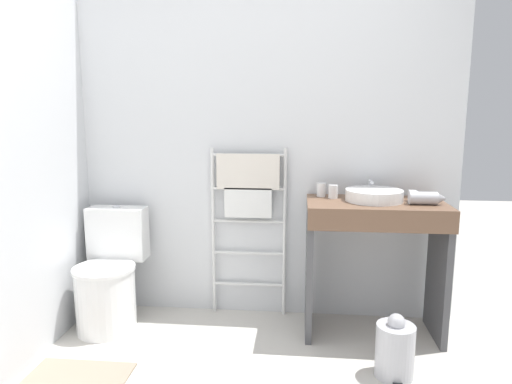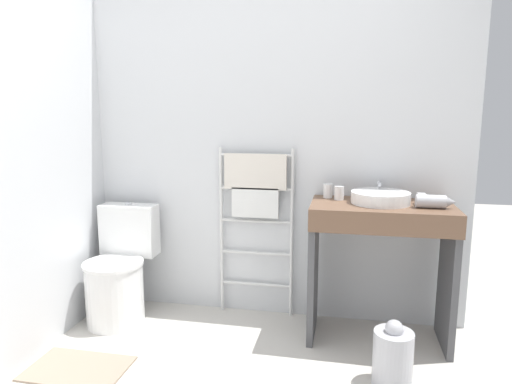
# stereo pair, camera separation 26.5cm
# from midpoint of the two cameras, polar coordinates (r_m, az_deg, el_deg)

# --- Properties ---
(wall_back) EXTENTS (2.73, 0.12, 2.37)m
(wall_back) POSITION_cam_midpoint_polar(r_m,az_deg,el_deg) (3.22, -1.94, 5.35)
(wall_back) COLOR silver
(wall_back) RESTS_ON ground_plane
(wall_side) EXTENTS (0.12, 2.14, 2.37)m
(wall_side) POSITION_cam_midpoint_polar(r_m,az_deg,el_deg) (2.97, -30.05, 3.62)
(wall_side) COLOR silver
(wall_side) RESTS_ON ground_plane
(toilet) EXTENTS (0.41, 0.54, 0.80)m
(toilet) POSITION_cam_midpoint_polar(r_m,az_deg,el_deg) (3.33, -20.13, -10.34)
(toilet) COLOR white
(toilet) RESTS_ON ground_plane
(towel_radiator) EXTENTS (0.53, 0.06, 1.20)m
(towel_radiator) POSITION_cam_midpoint_polar(r_m,az_deg,el_deg) (3.16, -3.38, -0.56)
(towel_radiator) COLOR silver
(towel_radiator) RESTS_ON ground_plane
(vanity_counter) EXTENTS (0.86, 0.49, 0.89)m
(vanity_counter) POSITION_cam_midpoint_polar(r_m,az_deg,el_deg) (3.00, 12.13, -6.87)
(vanity_counter) COLOR brown
(vanity_counter) RESTS_ON ground_plane
(sink_basin) EXTENTS (0.36, 0.36, 0.07)m
(sink_basin) POSITION_cam_midpoint_polar(r_m,az_deg,el_deg) (2.96, 12.09, -0.39)
(sink_basin) COLOR white
(sink_basin) RESTS_ON vanity_counter
(faucet) EXTENTS (0.02, 0.10, 0.11)m
(faucet) POSITION_cam_midpoint_polar(r_m,az_deg,el_deg) (3.12, 11.77, 0.81)
(faucet) COLOR silver
(faucet) RESTS_ON vanity_counter
(cup_near_wall) EXTENTS (0.06, 0.06, 0.09)m
(cup_near_wall) POSITION_cam_midpoint_polar(r_m,az_deg,el_deg) (3.06, 5.73, 0.27)
(cup_near_wall) COLOR white
(cup_near_wall) RESTS_ON vanity_counter
(cup_near_edge) EXTENTS (0.06, 0.06, 0.09)m
(cup_near_edge) POSITION_cam_midpoint_polar(r_m,az_deg,el_deg) (3.00, 7.14, 0.03)
(cup_near_edge) COLOR white
(cup_near_edge) RESTS_ON vanity_counter
(hair_dryer) EXTENTS (0.22, 0.18, 0.08)m
(hair_dryer) POSITION_cam_midpoint_polar(r_m,az_deg,el_deg) (2.93, 17.95, -0.72)
(hair_dryer) COLOR #B7B7BC
(hair_dryer) RESTS_ON vanity_counter
(trash_bin) EXTENTS (0.21, 0.24, 0.37)m
(trash_bin) POSITION_cam_midpoint_polar(r_m,az_deg,el_deg) (2.72, 14.20, -18.59)
(trash_bin) COLOR #B7B7BC
(trash_bin) RESTS_ON ground_plane
(bath_mat) EXTENTS (0.56, 0.36, 0.01)m
(bath_mat) POSITION_cam_midpoint_polar(r_m,az_deg,el_deg) (2.91, -24.22, -20.59)
(bath_mat) COLOR gray
(bath_mat) RESTS_ON ground_plane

